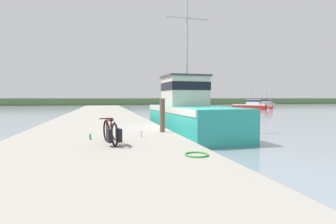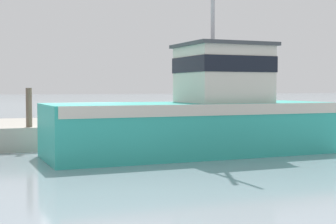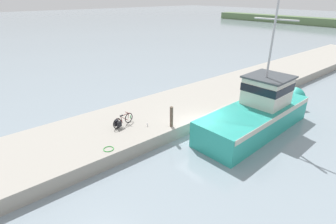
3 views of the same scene
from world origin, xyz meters
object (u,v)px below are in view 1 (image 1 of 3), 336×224
Objects in this scene: mooring_post at (162,115)px; water_bottle_by_bike at (90,137)px; boat_red_outer at (266,104)px; bicycle_touring at (111,133)px; water_bottle_on_curb at (141,134)px; boat_white_moored at (251,105)px; fishing_boat_main at (188,112)px.

mooring_post is 3.20m from water_bottle_by_bike.
bicycle_touring is at bearing -71.66° from boat_red_outer.
boat_red_outer is 31.08× the size of water_bottle_on_curb.
boat_white_moored is 0.93× the size of boat_red_outer.
bicycle_touring is 1.23× the size of mooring_post.
mooring_post reaches higher than water_bottle_by_bike.
boat_red_outer is (9.41, 8.98, -0.03)m from boat_white_moored.
boat_red_outer is at bearing -178.52° from boat_white_moored.
fishing_boat_main is 1.76× the size of boat_white_moored.
water_bottle_by_bike is at bearing 108.50° from bicycle_touring.
water_bottle_on_curb is (1.10, 1.30, -0.24)m from bicycle_touring.
boat_white_moored is 28.96× the size of water_bottle_on_curb.
boat_white_moored reaches higher than mooring_post.
mooring_post reaches higher than water_bottle_on_curb.
bicycle_touring is 3.32m from mooring_post.
boat_white_moored is 32.98× the size of water_bottle_by_bike.
fishing_boat_main reaches higher than water_bottle_by_bike.
fishing_boat_main is 51.05m from boat_red_outer.
mooring_post reaches higher than bicycle_touring.
boat_red_outer is at bearing 50.35° from water_bottle_by_bike.
fishing_boat_main is 9.58m from bicycle_touring.
fishing_boat_main is 58.18× the size of water_bottle_by_bike.
boat_red_outer is 35.39× the size of water_bottle_by_bike.
boat_white_moored reaches higher than water_bottle_by_bike.
water_bottle_on_curb is 1.14× the size of water_bottle_by_bike.
bicycle_touring is (-37.68, -47.41, 0.38)m from boat_red_outer.
bicycle_touring is (-5.10, -8.11, -0.15)m from fishing_boat_main.
bicycle_touring reaches higher than water_bottle_by_bike.
mooring_post is 1.70m from water_bottle_on_curb.
fishing_boat_main is at bearing 62.22° from mooring_post.
mooring_post is at bearing 26.17° from water_bottle_by_bike.
bicycle_touring is 7.62× the size of water_bottle_on_curb.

